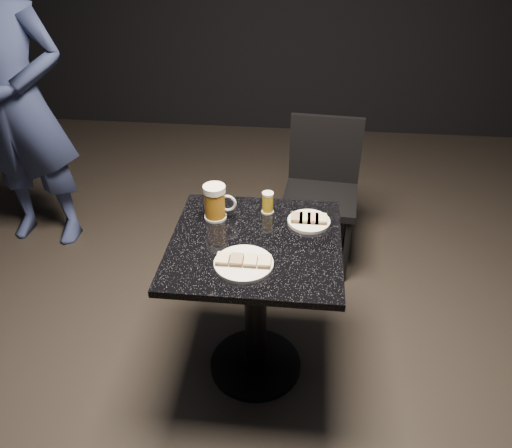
% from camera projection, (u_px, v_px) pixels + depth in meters
% --- Properties ---
extents(floor, '(6.00, 6.00, 0.00)m').
position_uv_depth(floor, '(256.00, 365.00, 2.45)').
color(floor, black).
rests_on(floor, ground).
extents(plate_large, '(0.23, 0.23, 0.01)m').
position_uv_depth(plate_large, '(244.00, 264.00, 1.90)').
color(plate_large, white).
rests_on(plate_large, table).
extents(plate_small, '(0.18, 0.18, 0.01)m').
position_uv_depth(plate_small, '(309.00, 221.00, 2.15)').
color(plate_small, white).
rests_on(plate_small, table).
extents(patron, '(0.69, 0.47, 1.84)m').
position_uv_depth(patron, '(17.00, 102.00, 2.91)').
color(patron, navy).
rests_on(patron, floor).
extents(table, '(0.70, 0.70, 0.75)m').
position_uv_depth(table, '(256.00, 286.00, 2.17)').
color(table, black).
rests_on(table, floor).
extents(beer_mug, '(0.14, 0.10, 0.16)m').
position_uv_depth(beer_mug, '(216.00, 202.00, 2.14)').
color(beer_mug, silver).
rests_on(beer_mug, table).
extents(beer_tumbler, '(0.06, 0.06, 0.10)m').
position_uv_depth(beer_tumbler, '(268.00, 203.00, 2.20)').
color(beer_tumbler, silver).
rests_on(beer_tumbler, table).
extents(chair, '(0.46, 0.46, 0.88)m').
position_uv_depth(chair, '(322.00, 185.00, 2.94)').
color(chair, black).
rests_on(chair, floor).
extents(canapes_on_plate_large, '(0.21, 0.07, 0.02)m').
position_uv_depth(canapes_on_plate_large, '(244.00, 260.00, 1.89)').
color(canapes_on_plate_large, '#4C3521').
rests_on(canapes_on_plate_large, plate_large).
extents(canapes_on_plate_small, '(0.15, 0.07, 0.02)m').
position_uv_depth(canapes_on_plate_small, '(309.00, 218.00, 2.14)').
color(canapes_on_plate_small, '#4C3521').
rests_on(canapes_on_plate_small, plate_small).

